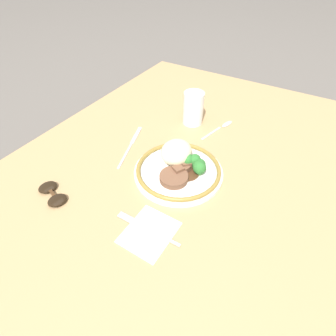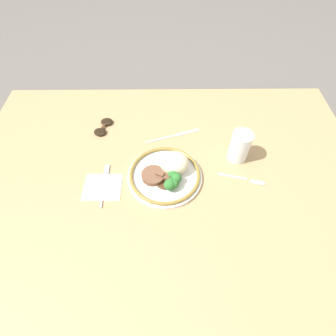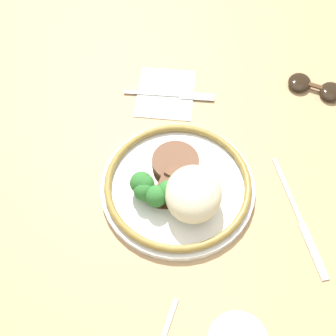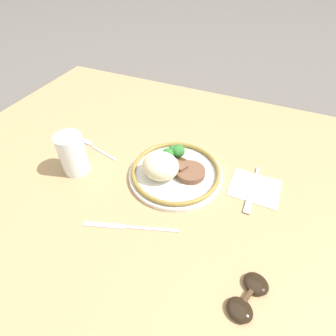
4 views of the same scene
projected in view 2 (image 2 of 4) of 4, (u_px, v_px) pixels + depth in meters
The scene contains 9 objects.
ground_plane at pixel (166, 185), 0.92m from camera, with size 8.00×8.00×0.00m, color #5B5651.
dining_table at pixel (166, 181), 0.90m from camera, with size 1.39×0.98×0.04m.
napkin at pixel (102, 187), 0.86m from camera, with size 0.12×0.11×0.00m.
plate at pixel (166, 173), 0.87m from camera, with size 0.25×0.25×0.08m.
juice_glass at pixel (238, 148), 0.90m from camera, with size 0.07×0.07×0.11m.
fork at pixel (104, 181), 0.87m from camera, with size 0.02×0.17×0.00m.
knife at pixel (174, 135), 1.00m from camera, with size 0.21×0.08×0.00m.
spoon at pixel (250, 181), 0.87m from camera, with size 0.16×0.05×0.01m.
sunglasses at pixel (103, 127), 1.03m from camera, with size 0.08×0.11×0.01m.
Camera 2 is at (0.00, -0.52, 0.77)m, focal length 28.00 mm.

